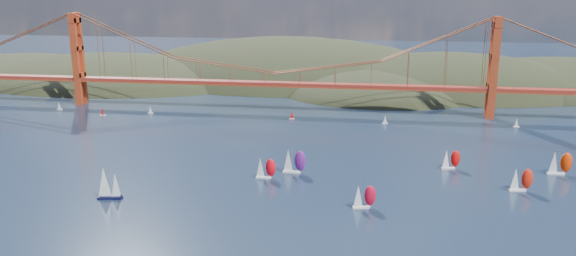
# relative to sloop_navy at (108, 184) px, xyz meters

# --- Properties ---
(ground) EXTENTS (1200.00, 1200.00, 0.00)m
(ground) POSITION_rel_sloop_navy_xyz_m (32.72, -35.53, -5.52)
(ground) COLOR black
(ground) RESTS_ON ground
(headlands) EXTENTS (725.00, 225.00, 96.00)m
(headlands) POSITION_rel_sloop_navy_xyz_m (77.67, 242.76, -17.98)
(headlands) COLOR black
(headlands) RESTS_ON ground
(bridge) EXTENTS (552.00, 12.00, 55.00)m
(bridge) POSITION_rel_sloop_navy_xyz_m (30.97, 144.47, 26.71)
(bridge) COLOR maroon
(bridge) RESTS_ON ground
(sloop_navy) EXTENTS (8.34, 5.17, 12.51)m
(sloop_navy) POSITION_rel_sloop_navy_xyz_m (0.00, 0.00, 0.00)
(sloop_navy) COLOR black
(sloop_navy) RESTS_ON ground
(racer_0) EXTENTS (7.71, 3.19, 8.83)m
(racer_0) POSITION_rel_sloop_navy_xyz_m (49.52, 28.66, -1.35)
(racer_0) COLOR white
(racer_0) RESTS_ON ground
(racer_1) EXTENTS (7.92, 4.50, 8.87)m
(racer_1) POSITION_rel_sloop_navy_xyz_m (87.11, 4.86, -1.33)
(racer_1) COLOR silver
(racer_1) RESTS_ON ground
(racer_2) EXTENTS (8.46, 4.35, 9.50)m
(racer_2) POSITION_rel_sloop_navy_xyz_m (142.07, 29.01, -1.03)
(racer_2) COLOR silver
(racer_2) RESTS_ON ground
(racer_3) EXTENTS (7.76, 4.65, 8.70)m
(racer_3) POSITION_rel_sloop_navy_xyz_m (120.47, 50.69, -1.41)
(racer_3) COLOR silver
(racer_3) RESTS_ON ground
(racer_4) EXTENTS (8.92, 3.75, 10.16)m
(racer_4) POSITION_rel_sloop_navy_xyz_m (161.30, 50.04, -0.72)
(racer_4) COLOR white
(racer_4) RESTS_ON ground
(racer_rwb) EXTENTS (9.10, 3.72, 10.46)m
(racer_rwb) POSITION_rel_sloop_navy_xyz_m (59.36, 36.41, -0.58)
(racer_rwb) COLOR white
(racer_rwb) RESTS_ON ground
(distant_boat_1) EXTENTS (3.00, 2.00, 4.70)m
(distant_boat_1) POSITION_rel_sloop_navy_xyz_m (-92.37, 127.23, -3.12)
(distant_boat_1) COLOR silver
(distant_boat_1) RESTS_ON ground
(distant_boat_2) EXTENTS (3.00, 2.00, 4.70)m
(distant_boat_2) POSITION_rel_sloop_navy_xyz_m (-60.22, 116.77, -3.12)
(distant_boat_2) COLOR silver
(distant_boat_2) RESTS_ON ground
(distant_boat_3) EXTENTS (3.00, 2.00, 4.70)m
(distant_boat_3) POSITION_rel_sloop_navy_xyz_m (-35.73, 125.72, -3.12)
(distant_boat_3) COLOR silver
(distant_boat_3) RESTS_ON ground
(distant_boat_4) EXTENTS (3.00, 2.00, 4.70)m
(distant_boat_4) POSITION_rel_sloop_navy_xyz_m (162.67, 124.55, -3.12)
(distant_boat_4) COLOR silver
(distant_boat_4) RESTS_ON ground
(distant_boat_8) EXTENTS (3.00, 2.00, 4.70)m
(distant_boat_8) POSITION_rel_sloop_navy_xyz_m (95.89, 121.56, -3.12)
(distant_boat_8) COLOR silver
(distant_boat_8) RESTS_ON ground
(distant_boat_9) EXTENTS (3.00, 2.00, 4.70)m
(distant_boat_9) POSITION_rel_sloop_navy_xyz_m (45.76, 124.67, -3.12)
(distant_boat_9) COLOR silver
(distant_boat_9) RESTS_ON ground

